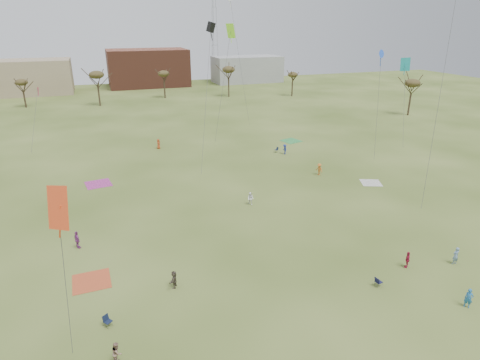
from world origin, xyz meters
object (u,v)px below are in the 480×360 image
object	(u,v)px
spectator_fore_a	(408,260)
camp_chair_left	(108,323)
flyer_near_right	(469,298)
camp_chair_center	(378,284)
camp_chair_right	(276,151)
radio_tower	(214,26)

from	to	relation	value
spectator_fore_a	camp_chair_left	size ratio (longest dim) A/B	1.81
flyer_near_right	camp_chair_center	size ratio (longest dim) A/B	1.85
flyer_near_right	camp_chair_right	bearing A→B (deg)	132.04
camp_chair_center	spectator_fore_a	bearing A→B (deg)	-81.46
camp_chair_left	radio_tower	world-z (taller)	radio_tower
camp_chair_left	camp_chair_center	bearing A→B (deg)	-43.82
flyer_near_right	camp_chair_center	bearing A→B (deg)	-177.62
camp_chair_right	radio_tower	bearing A→B (deg)	159.42
spectator_fore_a	camp_chair_left	distance (m)	25.52
radio_tower	spectator_fore_a	bearing A→B (deg)	-98.39
camp_chair_left	camp_chair_center	world-z (taller)	same
flyer_near_right	camp_chair_right	distance (m)	41.43
flyer_near_right	radio_tower	size ratio (longest dim) A/B	0.04
camp_chair_center	camp_chair_right	world-z (taller)	same
flyer_near_right	camp_chair_left	world-z (taller)	flyer_near_right
flyer_near_right	camp_chair_center	xyz separation A→B (m)	(-4.78, 4.48, -0.54)
camp_chair_left	camp_chair_right	bearing A→B (deg)	13.01
spectator_fore_a	camp_chair_center	xyz separation A→B (m)	(-4.16, -1.51, -0.53)
spectator_fore_a	radio_tower	xyz separation A→B (m)	(18.42, 124.91, 18.42)
spectator_fore_a	camp_chair_left	bearing A→B (deg)	-42.08
camp_chair_center	camp_chair_right	distance (m)	37.59
flyer_near_right	spectator_fore_a	world-z (taller)	flyer_near_right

